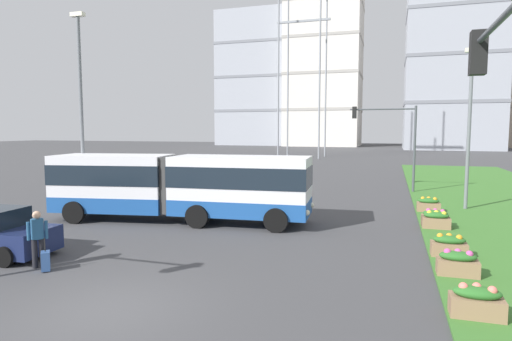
% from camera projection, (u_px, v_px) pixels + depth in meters
% --- Properties ---
extents(ground_plane, '(260.00, 260.00, 0.00)m').
position_uv_depth(ground_plane, '(107.00, 310.00, 9.93)').
color(ground_plane, '#424244').
extents(articulated_bus, '(12.04, 3.98, 3.00)m').
position_uv_depth(articulated_bus, '(180.00, 185.00, 19.49)').
color(articulated_bus, white).
rests_on(articulated_bus, ground).
extents(car_silver_hatch, '(4.58, 2.44, 1.58)m').
position_uv_depth(car_silver_hatch, '(234.00, 172.00, 35.06)').
color(car_silver_hatch, '#B7BABF').
rests_on(car_silver_hatch, ground).
extents(pedestrian_crossing, '(0.46, 0.42, 1.74)m').
position_uv_depth(pedestrian_crossing, '(38.00, 235.00, 12.92)').
color(pedestrian_crossing, black).
rests_on(pedestrian_crossing, ground).
extents(rolling_suitcase, '(0.42, 0.43, 0.97)m').
position_uv_depth(rolling_suitcase, '(46.00, 261.00, 12.66)').
color(rolling_suitcase, '#335693').
rests_on(rolling_suitcase, ground).
extents(flower_planter_0, '(1.10, 0.56, 0.74)m').
position_uv_depth(flower_planter_0, '(477.00, 301.00, 9.39)').
color(flower_planter_0, '#937051').
rests_on(flower_planter_0, grass_median).
extents(flower_planter_1, '(1.10, 0.56, 0.74)m').
position_uv_depth(flower_planter_1, '(458.00, 263.00, 12.09)').
color(flower_planter_1, '#937051').
rests_on(flower_planter_1, grass_median).
extents(flower_planter_2, '(1.10, 0.56, 0.74)m').
position_uv_depth(flower_planter_2, '(449.00, 246.00, 13.91)').
color(flower_planter_2, '#937051').
rests_on(flower_planter_2, grass_median).
extents(flower_planter_3, '(1.10, 0.56, 0.74)m').
position_uv_depth(flower_planter_3, '(436.00, 220.00, 17.88)').
color(flower_planter_3, '#937051').
rests_on(flower_planter_3, grass_median).
extents(flower_planter_4, '(1.10, 0.56, 0.74)m').
position_uv_depth(flower_planter_4, '(435.00, 218.00, 18.33)').
color(flower_planter_4, '#937051').
rests_on(flower_planter_4, grass_median).
extents(flower_planter_5, '(1.10, 0.56, 0.74)m').
position_uv_depth(flower_planter_5, '(429.00, 205.00, 21.55)').
color(flower_planter_5, '#937051').
rests_on(flower_planter_5, grass_median).
extents(traffic_light_far_right, '(4.30, 0.28, 5.74)m').
position_uv_depth(traffic_light_far_right, '(392.00, 132.00, 28.60)').
color(traffic_light_far_right, '#474C51').
rests_on(traffic_light_far_right, ground).
extents(traffic_light_near_right, '(0.28, 4.22, 5.97)m').
position_uv_depth(traffic_light_near_right, '(508.00, 132.00, 5.73)').
color(traffic_light_near_right, '#474C51').
rests_on(traffic_light_near_right, ground).
extents(streetlight_left, '(0.70, 0.28, 9.83)m').
position_uv_depth(streetlight_left, '(81.00, 105.00, 21.19)').
color(streetlight_left, slate).
rests_on(streetlight_left, ground).
extents(streetlight_median, '(0.70, 0.28, 8.27)m').
position_uv_depth(streetlight_median, '(469.00, 122.00, 21.93)').
color(streetlight_median, slate).
rests_on(streetlight_median, ground).
extents(apartment_tower_west, '(20.07, 16.67, 35.98)m').
position_uv_depth(apartment_tower_west, '(258.00, 80.00, 120.75)').
color(apartment_tower_west, '#9EA3AD').
rests_on(apartment_tower_west, ground).
extents(apartment_tower_westcentre, '(18.83, 17.37, 53.54)m').
position_uv_depth(apartment_tower_westcentre, '(325.00, 42.00, 111.50)').
color(apartment_tower_westcentre, silver).
rests_on(apartment_tower_westcentre, ground).
extents(apartment_tower_centre, '(19.20, 14.49, 37.66)m').
position_uv_depth(apartment_tower_centre, '(453.00, 60.00, 90.57)').
color(apartment_tower_centre, '#9EA3AD').
rests_on(apartment_tower_centre, ground).
extents(transmission_pylon, '(9.00, 6.24, 30.82)m').
position_uv_depth(transmission_pylon, '(303.00, 44.00, 63.70)').
color(transmission_pylon, gray).
rests_on(transmission_pylon, ground).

